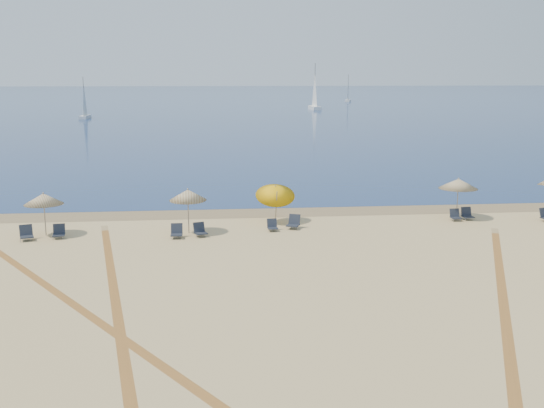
{
  "coord_description": "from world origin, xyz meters",
  "views": [
    {
      "loc": [
        -3.2,
        -12.64,
        8.0
      ],
      "look_at": [
        0.0,
        20.0,
        1.3
      ],
      "focal_mm": 42.16,
      "sensor_mm": 36.0,
      "label": 1
    }
  ],
  "objects_px": {
    "chair_4": "(200,230)",
    "chair_8": "(467,214)",
    "chair_3": "(177,232)",
    "sailboat_0": "(315,96)",
    "umbrella_4": "(458,184)",
    "sailboat_1": "(85,106)",
    "chair_6": "(294,222)",
    "umbrella_3": "(275,191)",
    "chair_5": "(272,226)",
    "chair_1": "(26,234)",
    "umbrella_2": "(188,195)",
    "umbrella_1": "(44,199)",
    "chair_7": "(455,215)",
    "sailboat_2": "(348,94)",
    "chair_2": "(59,232)"
  },
  "relations": [
    {
      "from": "chair_1",
      "to": "chair_4",
      "type": "relative_size",
      "value": 1.07
    },
    {
      "from": "chair_1",
      "to": "chair_8",
      "type": "xyz_separation_m",
      "value": [
        23.31,
        2.24,
        -0.02
      ]
    },
    {
      "from": "chair_5",
      "to": "chair_7",
      "type": "xyz_separation_m",
      "value": [
        10.36,
        1.37,
        0.01
      ]
    },
    {
      "from": "umbrella_4",
      "to": "sailboat_1",
      "type": "bearing_deg",
      "value": 112.86
    },
    {
      "from": "chair_3",
      "to": "chair_5",
      "type": "relative_size",
      "value": 1.1
    },
    {
      "from": "umbrella_2",
      "to": "sailboat_0",
      "type": "distance_m",
      "value": 116.8
    },
    {
      "from": "umbrella_2",
      "to": "chair_7",
      "type": "distance_m",
      "value": 14.84
    },
    {
      "from": "umbrella_4",
      "to": "chair_5",
      "type": "distance_m",
      "value": 10.95
    },
    {
      "from": "chair_4",
      "to": "chair_8",
      "type": "distance_m",
      "value": 15.02
    },
    {
      "from": "chair_7",
      "to": "sailboat_2",
      "type": "distance_m",
      "value": 154.5
    },
    {
      "from": "chair_1",
      "to": "sailboat_0",
      "type": "height_order",
      "value": "sailboat_0"
    },
    {
      "from": "chair_3",
      "to": "sailboat_0",
      "type": "height_order",
      "value": "sailboat_0"
    },
    {
      "from": "chair_5",
      "to": "chair_8",
      "type": "xyz_separation_m",
      "value": [
        11.11,
        1.54,
        0.03
      ]
    },
    {
      "from": "chair_2",
      "to": "chair_7",
      "type": "relative_size",
      "value": 1.14
    },
    {
      "from": "umbrella_4",
      "to": "umbrella_2",
      "type": "bearing_deg",
      "value": -172.54
    },
    {
      "from": "umbrella_3",
      "to": "chair_8",
      "type": "xyz_separation_m",
      "value": [
        10.77,
        -0.23,
        -1.45
      ]
    },
    {
      "from": "chair_8",
      "to": "sailboat_1",
      "type": "bearing_deg",
      "value": 110.5
    },
    {
      "from": "umbrella_2",
      "to": "chair_3",
      "type": "height_order",
      "value": "umbrella_2"
    },
    {
      "from": "chair_7",
      "to": "chair_5",
      "type": "bearing_deg",
      "value": -171.27
    },
    {
      "from": "chair_3",
      "to": "sailboat_2",
      "type": "height_order",
      "value": "sailboat_2"
    },
    {
      "from": "chair_3",
      "to": "sailboat_0",
      "type": "relative_size",
      "value": 0.07
    },
    {
      "from": "chair_8",
      "to": "umbrella_3",
      "type": "bearing_deg",
      "value": 176.25
    },
    {
      "from": "chair_6",
      "to": "umbrella_3",
      "type": "bearing_deg",
      "value": 144.85
    },
    {
      "from": "chair_6",
      "to": "chair_8",
      "type": "xyz_separation_m",
      "value": [
        9.94,
        1.15,
        -0.02
      ]
    },
    {
      "from": "umbrella_1",
      "to": "chair_7",
      "type": "xyz_separation_m",
      "value": [
        21.83,
        1.24,
        -1.6
      ]
    },
    {
      "from": "chair_1",
      "to": "chair_7",
      "type": "height_order",
      "value": "chair_1"
    },
    {
      "from": "umbrella_3",
      "to": "chair_3",
      "type": "xyz_separation_m",
      "value": [
        -5.22,
        -2.74,
        -1.45
      ]
    },
    {
      "from": "chair_8",
      "to": "chair_4",
      "type": "bearing_deg",
      "value": -173.67
    },
    {
      "from": "chair_7",
      "to": "sailboat_0",
      "type": "relative_size",
      "value": 0.06
    },
    {
      "from": "chair_3",
      "to": "chair_8",
      "type": "height_order",
      "value": "chair_3"
    },
    {
      "from": "chair_3",
      "to": "chair_4",
      "type": "distance_m",
      "value": 1.17
    },
    {
      "from": "umbrella_2",
      "to": "umbrella_3",
      "type": "distance_m",
      "value": 5.0
    },
    {
      "from": "umbrella_3",
      "to": "sailboat_2",
      "type": "height_order",
      "value": "sailboat_2"
    },
    {
      "from": "umbrella_3",
      "to": "chair_8",
      "type": "bearing_deg",
      "value": -1.21
    },
    {
      "from": "sailboat_1",
      "to": "chair_3",
      "type": "bearing_deg",
      "value": -75.46
    },
    {
      "from": "umbrella_4",
      "to": "sailboat_1",
      "type": "height_order",
      "value": "sailboat_1"
    },
    {
      "from": "umbrella_2",
      "to": "chair_1",
      "type": "xyz_separation_m",
      "value": [
        -7.89,
        -0.64,
        -1.66
      ]
    },
    {
      "from": "chair_5",
      "to": "sailboat_1",
      "type": "distance_m",
      "value": 91.85
    },
    {
      "from": "chair_1",
      "to": "sailboat_2",
      "type": "relative_size",
      "value": 0.11
    },
    {
      "from": "umbrella_1",
      "to": "chair_7",
      "type": "height_order",
      "value": "umbrella_1"
    },
    {
      "from": "chair_1",
      "to": "sailboat_0",
      "type": "distance_m",
      "value": 119.4
    },
    {
      "from": "umbrella_4",
      "to": "chair_7",
      "type": "relative_size",
      "value": 3.63
    },
    {
      "from": "umbrella_3",
      "to": "chair_1",
      "type": "distance_m",
      "value": 12.86
    },
    {
      "from": "umbrella_2",
      "to": "chair_4",
      "type": "distance_m",
      "value": 1.92
    },
    {
      "from": "chair_8",
      "to": "chair_6",
      "type": "bearing_deg",
      "value": -175.96
    },
    {
      "from": "chair_2",
      "to": "umbrella_2",
      "type": "bearing_deg",
      "value": -2.86
    },
    {
      "from": "umbrella_2",
      "to": "chair_7",
      "type": "relative_size",
      "value": 3.64
    },
    {
      "from": "chair_1",
      "to": "chair_2",
      "type": "bearing_deg",
      "value": -9.76
    },
    {
      "from": "umbrella_4",
      "to": "chair_4",
      "type": "bearing_deg",
      "value": -169.46
    },
    {
      "from": "umbrella_4",
      "to": "chair_3",
      "type": "distance_m",
      "value": 15.88
    }
  ]
}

